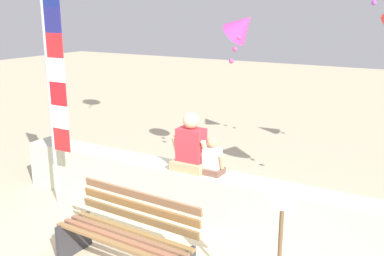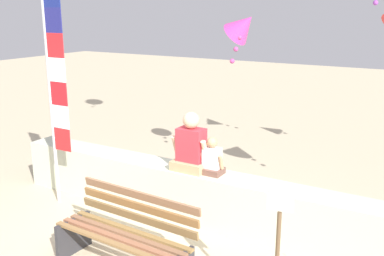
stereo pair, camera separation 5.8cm
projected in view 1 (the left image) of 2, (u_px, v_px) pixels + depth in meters
The scene contains 8 objects.
ground_plane at pixel (142, 247), 5.64m from camera, with size 40.00×40.00×0.00m, color #C5B593.
seawall_ledge at pixel (183, 192), 6.39m from camera, with size 5.73×0.49×0.75m, color beige.
park_bench at pixel (127, 236), 5.07m from camera, with size 1.71×0.68×0.88m.
person_adult at pixel (191, 148), 6.14m from camera, with size 0.54×0.39×0.82m.
person_child at pixel (212, 160), 6.01m from camera, with size 0.34×0.25×0.52m.
flag_banner at pixel (54, 82), 6.42m from camera, with size 0.36×0.05×3.28m.
kite_magenta at pixel (242, 26), 7.18m from camera, with size 0.68×0.61×0.89m.
sign_post at pixel (280, 249), 4.06m from camera, with size 0.24×0.06×1.36m.
Camera 1 is at (3.08, -4.07, 2.91)m, focal length 41.78 mm.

